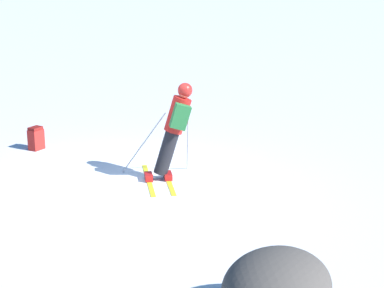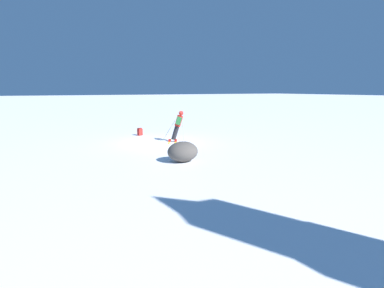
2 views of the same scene
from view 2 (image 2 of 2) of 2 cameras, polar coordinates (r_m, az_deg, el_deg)
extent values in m
plane|color=white|center=(17.56, -5.67, 0.30)|extent=(300.00, 300.00, 0.00)
cube|color=yellow|center=(17.80, -3.12, 0.49)|extent=(0.92, 1.60, 0.01)
cube|color=yellow|center=(17.83, -4.27, 0.49)|extent=(0.92, 1.60, 0.01)
cube|color=#B21919|center=(17.79, -3.12, 0.70)|extent=(0.26, 0.31, 0.12)
cube|color=#B21919|center=(17.82, -4.28, 0.70)|extent=(0.26, 0.31, 0.12)
cylinder|color=black|center=(17.72, -3.20, 2.14)|extent=(0.55, 0.46, 0.87)
cylinder|color=red|center=(17.62, -2.53, 4.42)|extent=(0.61, 0.54, 0.72)
sphere|color=tan|center=(17.58, -2.12, 5.79)|extent=(0.37, 0.35, 0.29)
sphere|color=#AD231E|center=(17.57, -2.09, 5.89)|extent=(0.42, 0.40, 0.34)
cube|color=#236633|center=(17.36, -2.54, 4.43)|extent=(0.43, 0.35, 0.50)
cylinder|color=#B7B7BC|center=(17.99, -1.73, 2.42)|extent=(0.32, 0.45, 1.15)
cylinder|color=#B7B7BC|center=(18.03, -4.41, 2.62)|extent=(0.48, 0.84, 1.28)
cube|color=#AD231E|center=(20.39, -9.89, 2.23)|extent=(0.36, 0.31, 0.44)
cube|color=maroon|center=(20.35, -9.91, 2.92)|extent=(0.32, 0.28, 0.06)
ellipsoid|color=#4C4742|center=(12.79, -1.78, -1.47)|extent=(1.34, 1.14, 0.87)
camera|label=1|loc=(6.83, -21.90, 17.88)|focal=60.00mm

